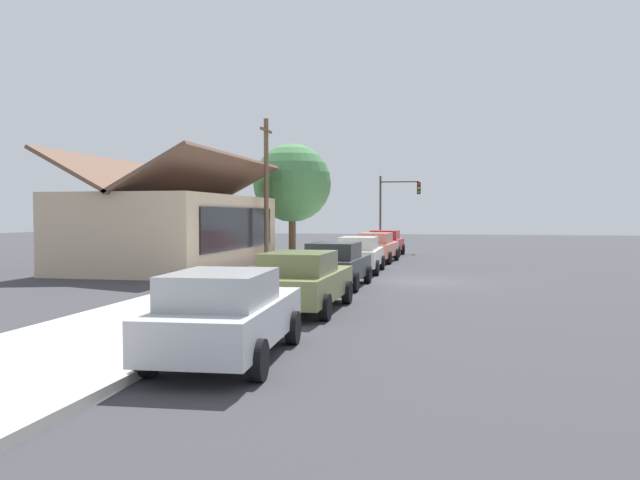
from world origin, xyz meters
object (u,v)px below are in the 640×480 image
object	(u,v)px
car_silver	(227,314)
car_olive	(302,280)
car_cherry	(386,243)
shade_tree	(292,183)
fire_hydrant_red	(279,279)
car_coral	(377,247)
car_ivory	(360,254)
utility_pole_wooden	(266,188)
traffic_light_main	(396,201)
car_charcoal	(336,264)

from	to	relation	value
car_silver	car_olive	xyz separation A→B (m)	(5.86, 0.01, 0.00)
car_silver	car_cherry	bearing A→B (deg)	-2.94
car_cherry	shade_tree	world-z (taller)	shade_tree
car_silver	fire_hydrant_red	world-z (taller)	car_silver
car_coral	car_cherry	distance (m)	5.66
car_ivory	shade_tree	size ratio (longest dim) A/B	0.70
car_ivory	car_olive	bearing A→B (deg)	179.25
car_coral	utility_pole_wooden	size ratio (longest dim) A/B	0.64
car_silver	shade_tree	bearing A→B (deg)	8.47
car_silver	shade_tree	world-z (taller)	shade_tree
traffic_light_main	utility_pole_wooden	world-z (taller)	utility_pole_wooden
car_charcoal	fire_hydrant_red	xyz separation A→B (m)	(-2.39, 1.42, -0.32)
car_charcoal	traffic_light_main	distance (m)	21.78
utility_pole_wooden	car_olive	bearing A→B (deg)	-160.25
car_cherry	car_coral	bearing A→B (deg)	-177.45
car_coral	utility_pole_wooden	bearing A→B (deg)	116.70
car_olive	utility_pole_wooden	xyz separation A→B (m)	(15.45, 5.54, 3.11)
car_charcoal	utility_pole_wooden	bearing A→B (deg)	30.51
car_cherry	traffic_light_main	xyz separation A→B (m)	(3.81, -0.29, 2.68)
car_olive	car_cherry	world-z (taller)	same
car_ivory	utility_pole_wooden	xyz separation A→B (m)	(3.81, 5.42, 3.11)
car_silver	car_olive	size ratio (longest dim) A/B	0.96
car_cherry	utility_pole_wooden	size ratio (longest dim) A/B	0.60
car_silver	car_ivory	distance (m)	17.50
car_silver	car_ivory	xyz separation A→B (m)	(17.50, 0.14, -0.00)
fire_hydrant_red	car_olive	bearing A→B (deg)	-155.22
car_silver	car_olive	world-z (taller)	same
car_olive	car_cherry	distance (m)	23.54
car_silver	fire_hydrant_red	bearing A→B (deg)	6.30
utility_pole_wooden	car_charcoal	bearing A→B (deg)	-150.83
car_coral	car_cherry	world-z (taller)	same
car_charcoal	utility_pole_wooden	distance (m)	11.55
car_olive	traffic_light_main	xyz separation A→B (m)	(27.35, -0.12, 2.67)
car_cherry	traffic_light_main	size ratio (longest dim) A/B	0.86
car_silver	utility_pole_wooden	distance (m)	22.24
traffic_light_main	car_charcoal	bearing A→B (deg)	179.37
car_ivory	utility_pole_wooden	size ratio (longest dim) A/B	0.64
car_olive	fire_hydrant_red	xyz separation A→B (m)	(3.34, 1.54, -0.32)
car_charcoal	shade_tree	xyz separation A→B (m)	(15.85, 5.59, 3.67)
car_charcoal	car_ivory	bearing A→B (deg)	1.32
fire_hydrant_red	car_coral	bearing A→B (deg)	-5.74
car_olive	shade_tree	size ratio (longest dim) A/B	0.71
traffic_light_main	fire_hydrant_red	bearing A→B (deg)	176.05
car_charcoal	car_ivory	distance (m)	5.90
car_silver	car_ivory	bearing A→B (deg)	-2.87
car_silver	car_coral	xyz separation A→B (m)	(23.74, 0.10, -0.00)
car_silver	car_coral	bearing A→B (deg)	-3.08
car_silver	car_olive	bearing A→B (deg)	-3.17
car_ivory	shade_tree	xyz separation A→B (m)	(9.95, 5.59, 3.67)
car_silver	fire_hydrant_red	size ratio (longest dim) A/B	6.60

